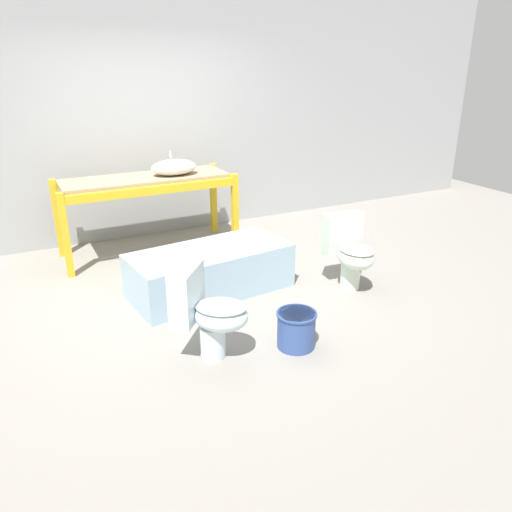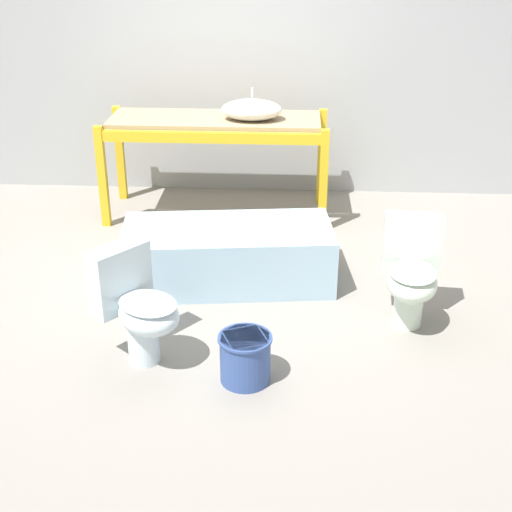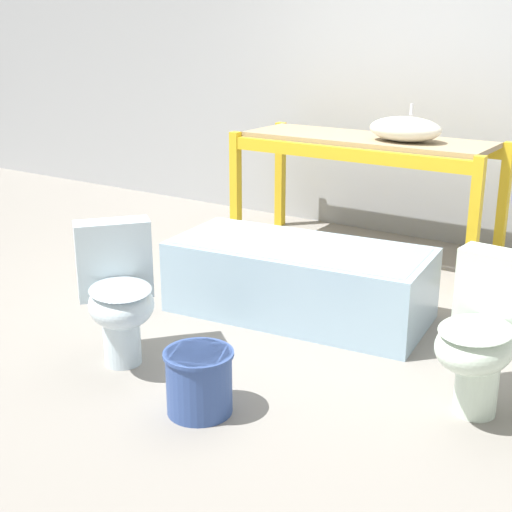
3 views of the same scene
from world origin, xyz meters
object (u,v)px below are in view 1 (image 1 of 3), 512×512
Objects in this scene: toilet_far at (207,311)px; bathtub_main at (210,267)px; sink_basin at (174,167)px; toilet_near at (350,251)px; bucket_white at (296,329)px.

bathtub_main is at bearing 16.44° from toilet_far.
toilet_far is at bearing -103.22° from sink_basin.
toilet_near is 1.79m from toilet_far.
bathtub_main is 1.27m from bucket_white.
bathtub_main is 2.24× the size of toilet_far.
bathtub_main is at bearing 162.59° from toilet_near.
bucket_white is at bearing -86.72° from bathtub_main.
bathtub_main is 1.16m from toilet_far.
sink_basin is 1.47m from bathtub_main.
toilet_near is 2.24× the size of bucket_white.
toilet_near is at bearing -29.10° from bathtub_main.
bathtub_main is 5.01× the size of bucket_white.
sink_basin is at bearing 92.65° from bucket_white.
bathtub_main is 1.37m from toilet_near.
bucket_white is at bearing -87.35° from sink_basin.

